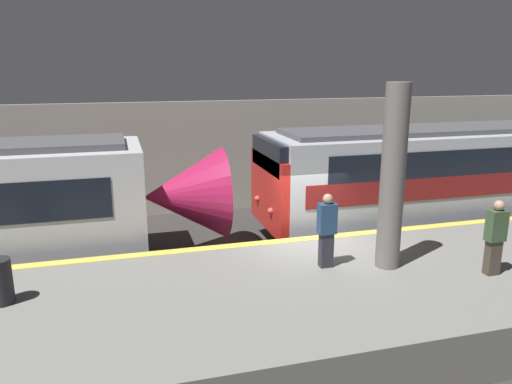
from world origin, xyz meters
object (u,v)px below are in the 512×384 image
at_px(trash_bin, 0,281).
at_px(person_walking, 327,229).
at_px(support_pillar_near, 393,178).
at_px(person_waiting, 495,236).

bearing_deg(trash_bin, person_walking, -0.21).
relative_size(person_walking, trash_bin, 1.91).
distance_m(person_walking, trash_bin, 6.40).
bearing_deg(support_pillar_near, trash_bin, 177.39).
xyz_separation_m(person_walking, trash_bin, (-6.39, 0.02, -0.43)).
xyz_separation_m(support_pillar_near, person_waiting, (1.86, -0.98, -1.12)).
bearing_deg(person_walking, person_waiting, -22.52).
xyz_separation_m(support_pillar_near, person_walking, (-1.30, 0.33, -1.10)).
distance_m(support_pillar_near, person_waiting, 2.39).
bearing_deg(person_waiting, trash_bin, 172.05).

